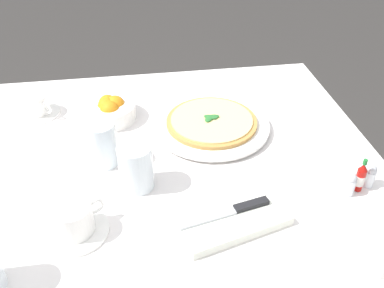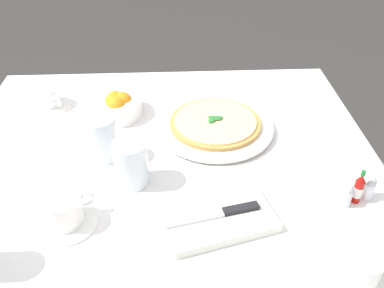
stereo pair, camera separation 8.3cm
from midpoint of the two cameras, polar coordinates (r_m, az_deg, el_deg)
dining_table at (r=1.06m, az=-5.13°, el=-10.26°), size 1.04×1.04×0.76m
pizza_plate at (r=1.10m, az=0.53°, el=2.50°), size 0.31×0.31×0.02m
pizza at (r=1.09m, az=0.53°, el=3.11°), size 0.24×0.24×0.02m
coffee_cup_near_left at (r=0.86m, az=-18.60°, el=-10.08°), size 0.13×0.13×0.07m
coffee_cup_far_right at (r=1.25m, az=-22.56°, el=4.82°), size 0.13×0.13×0.06m
coffee_cup_far_left at (r=0.82m, az=20.91°, el=-14.00°), size 0.13×0.13×0.06m
water_glass_back_corner at (r=0.92m, az=-10.27°, el=-3.43°), size 0.08×0.08×0.11m
water_glass_right_edge at (r=1.00m, az=-14.61°, el=-0.39°), size 0.07×0.07×0.11m
napkin_folded at (r=0.85m, az=2.37°, el=-9.93°), size 0.25×0.18×0.02m
dinner_knife at (r=0.84m, az=2.22°, el=-9.33°), size 0.19×0.06×0.01m
citrus_bowl at (r=1.17m, az=-13.33°, el=4.55°), size 0.15×0.15×0.06m
hot_sauce_bottle at (r=0.96m, az=19.80°, el=-4.41°), size 0.02×0.02×0.08m
salt_shaker at (r=0.94m, az=18.42°, el=-5.42°), size 0.03×0.03×0.06m
pepper_shaker at (r=0.98m, az=20.91°, el=-4.23°), size 0.03×0.03×0.06m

